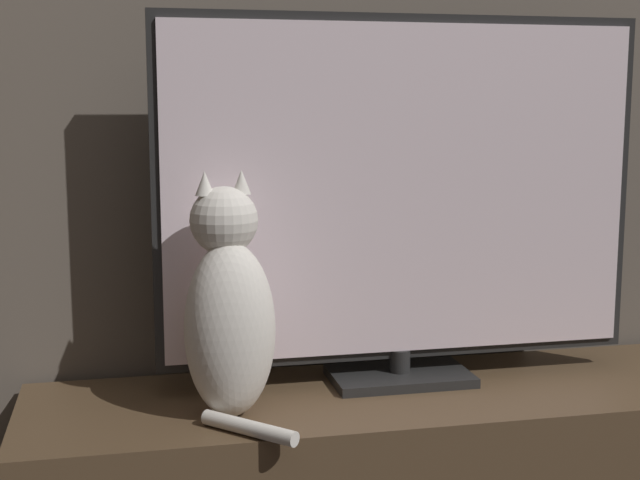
% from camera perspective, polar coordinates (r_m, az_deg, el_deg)
% --- Properties ---
extents(tv, '(1.02, 0.18, 0.76)m').
position_cam_1_polar(tv, '(1.85, 5.19, 2.66)').
color(tv, black).
rests_on(tv, tv_stand).
extents(cat, '(0.19, 0.29, 0.46)m').
position_cam_1_polar(cat, '(1.67, -5.87, -4.54)').
color(cat, silver).
rests_on(cat, tv_stand).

